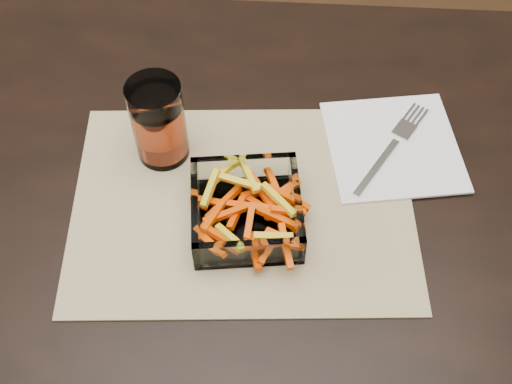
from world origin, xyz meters
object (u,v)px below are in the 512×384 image
(dining_table, at_px, (250,259))
(fork, at_px, (393,146))
(tumbler, at_px, (159,124))
(glass_bowl, at_px, (246,212))

(dining_table, relative_size, fork, 9.21)
(tumbler, relative_size, fork, 0.73)
(fork, bearing_deg, glass_bowl, -114.32)
(glass_bowl, distance_m, fork, 0.24)
(tumbler, distance_m, fork, 0.33)
(dining_table, xyz_separation_m, tumbler, (-0.13, 0.11, 0.15))
(glass_bowl, bearing_deg, dining_table, -54.41)
(dining_table, bearing_deg, tumbler, 138.26)
(dining_table, bearing_deg, glass_bowl, 125.59)
(dining_table, relative_size, glass_bowl, 10.45)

